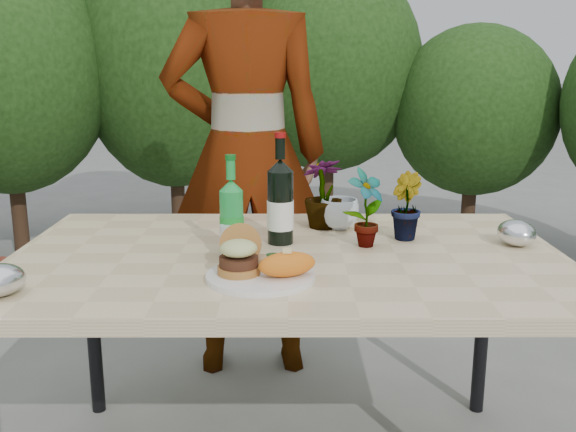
{
  "coord_description": "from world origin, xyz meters",
  "views": [
    {
      "loc": [
        -0.0,
        -1.79,
        1.29
      ],
      "look_at": [
        0.0,
        -0.08,
        0.88
      ],
      "focal_mm": 40.0,
      "sensor_mm": 36.0,
      "label": 1
    }
  ],
  "objects_px": {
    "person": "(246,153)",
    "dinner_plate": "(261,276)",
    "wine_bottle": "(280,203)",
    "patio_table": "(288,272)"
  },
  "relations": [
    {
      "from": "dinner_plate",
      "to": "patio_table",
      "type": "bearing_deg",
      "value": 73.02
    },
    {
      "from": "dinner_plate",
      "to": "wine_bottle",
      "type": "distance_m",
      "value": 0.36
    },
    {
      "from": "patio_table",
      "to": "wine_bottle",
      "type": "xyz_separation_m",
      "value": [
        -0.02,
        0.11,
        0.18
      ]
    },
    {
      "from": "patio_table",
      "to": "wine_bottle",
      "type": "distance_m",
      "value": 0.21
    },
    {
      "from": "person",
      "to": "patio_table",
      "type": "bearing_deg",
      "value": 95.89
    },
    {
      "from": "dinner_plate",
      "to": "wine_bottle",
      "type": "xyz_separation_m",
      "value": [
        0.05,
        0.34,
        0.12
      ]
    },
    {
      "from": "dinner_plate",
      "to": "wine_bottle",
      "type": "height_order",
      "value": "wine_bottle"
    },
    {
      "from": "patio_table",
      "to": "dinner_plate",
      "type": "relative_size",
      "value": 5.71
    },
    {
      "from": "wine_bottle",
      "to": "person",
      "type": "relative_size",
      "value": 0.18
    },
    {
      "from": "person",
      "to": "dinner_plate",
      "type": "bearing_deg",
      "value": 89.49
    }
  ]
}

